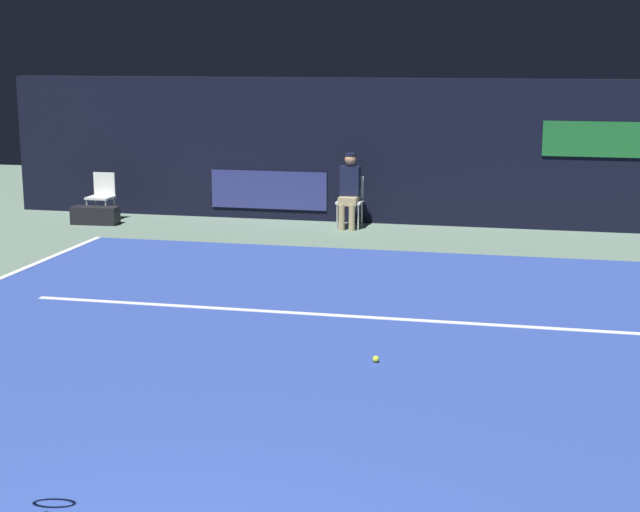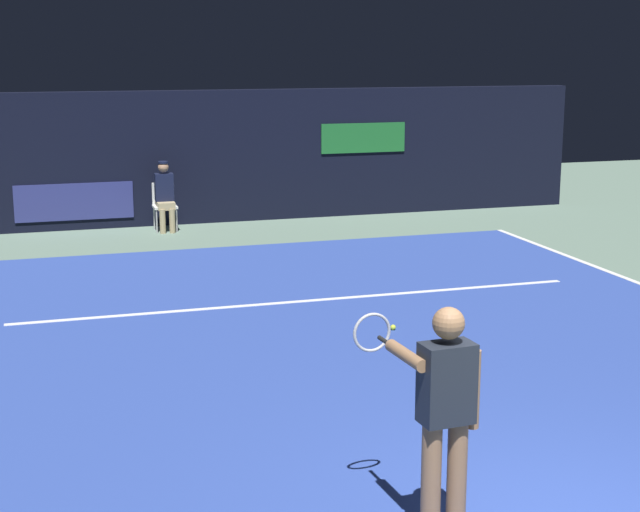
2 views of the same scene
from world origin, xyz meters
The scene contains 8 objects.
ground_plane centered at (0.00, 5.04, 0.00)m, with size 30.64×30.64×0.00m, color slate.
court_surface centered at (0.00, 5.04, 0.01)m, with size 10.08×12.09×0.01m, color #2D479E.
line_service centered at (0.00, 7.16, 0.01)m, with size 7.86×0.10×0.01m, color white.
back_wall centered at (0.00, 13.66, 1.30)m, with size 15.46×0.33×2.60m.
line_judge_on_chair centered at (-1.07, 12.94, 0.69)m, with size 0.44×0.53×1.32m.
courtside_chair_near centered at (-5.66, 12.68, 0.50)m, with size 0.44×0.42×0.88m.
tennis_ball centered at (0.65, 5.53, 0.05)m, with size 0.07×0.07×0.07m, color #CCE033.
equipment_bag centered at (-5.63, 12.30, 0.16)m, with size 0.84×0.32×0.32m, color black.
Camera 1 is at (2.18, -3.70, 3.08)m, focal length 54.66 mm.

